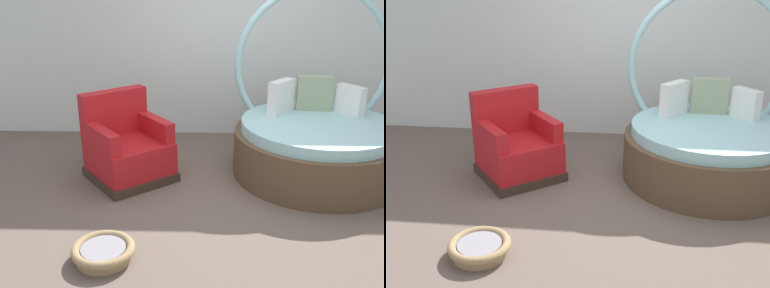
# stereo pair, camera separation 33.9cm
# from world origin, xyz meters

# --- Properties ---
(ground_plane) EXTENTS (8.00, 8.00, 0.02)m
(ground_plane) POSITION_xyz_m (0.00, 0.00, -0.01)
(ground_plane) COLOR #66564C
(back_wall) EXTENTS (8.00, 0.12, 2.98)m
(back_wall) POSITION_xyz_m (0.00, 2.13, 1.49)
(back_wall) COLOR silver
(back_wall) RESTS_ON ground_plane
(round_daybed) EXTENTS (1.83, 1.83, 2.06)m
(round_daybed) POSITION_xyz_m (0.95, 0.80, 0.41)
(round_daybed) COLOR brown
(round_daybed) RESTS_ON ground_plane
(red_armchair) EXTENTS (1.12, 1.12, 0.94)m
(red_armchair) POSITION_xyz_m (-1.15, 0.60, 0.33)
(red_armchair) COLOR #38281E
(red_armchair) RESTS_ON ground_plane
(pet_basket) EXTENTS (0.51, 0.51, 0.13)m
(pet_basket) POSITION_xyz_m (-1.10, -0.94, 0.07)
(pet_basket) COLOR #9E7F56
(pet_basket) RESTS_ON ground_plane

